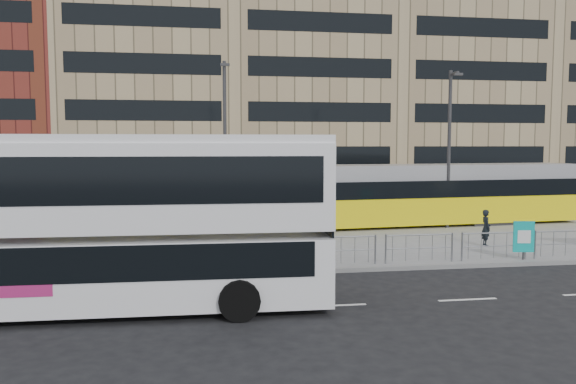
{
  "coord_description": "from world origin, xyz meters",
  "views": [
    {
      "loc": [
        -5.71,
        -19.2,
        4.57
      ],
      "look_at": [
        -1.81,
        6.0,
        2.4
      ],
      "focal_mm": 35.0,
      "sensor_mm": 36.0,
      "label": 1
    }
  ],
  "objects": [
    {
      "name": "ground",
      "position": [
        0.0,
        0.0,
        0.0
      ],
      "size": [
        120.0,
        120.0,
        0.0
      ],
      "primitive_type": "plane",
      "color": "black",
      "rests_on": "ground"
    },
    {
      "name": "plaza",
      "position": [
        0.0,
        12.0,
        0.07
      ],
      "size": [
        64.0,
        24.0,
        0.15
      ],
      "primitive_type": "cube",
      "color": "gray",
      "rests_on": "ground"
    },
    {
      "name": "kerb",
      "position": [
        0.0,
        0.05,
        0.07
      ],
      "size": [
        64.0,
        0.25,
        0.17
      ],
      "primitive_type": "cube",
      "color": "gray",
      "rests_on": "ground"
    },
    {
      "name": "building_row",
      "position": [
        1.55,
        34.27,
        12.91
      ],
      "size": [
        70.4,
        18.4,
        31.2
      ],
      "color": "maroon",
      "rests_on": "ground"
    },
    {
      "name": "pedestrian_barrier",
      "position": [
        2.0,
        0.5,
        0.98
      ],
      "size": [
        32.07,
        0.07,
        1.1
      ],
      "color": "gray",
      "rests_on": "plaza"
    },
    {
      "name": "road_markings",
      "position": [
        1.0,
        -4.0,
        0.01
      ],
      "size": [
        62.0,
        0.12,
        0.01
      ],
      "primitive_type": "cube",
      "color": "white",
      "rests_on": "ground"
    },
    {
      "name": "double_decker_bus",
      "position": [
        -8.25,
        -3.51,
        2.6
      ],
      "size": [
        12.11,
        3.33,
        4.82
      ],
      "rotation": [
        0.0,
        0.0,
        -0.02
      ],
      "color": "white",
      "rests_on": "ground"
    },
    {
      "name": "tram",
      "position": [
        1.2,
        9.48,
        1.81
      ],
      "size": [
        28.26,
        5.04,
        3.32
      ],
      "rotation": [
        0.0,
        0.0,
        0.08
      ],
      "color": "yellow",
      "rests_on": "plaza"
    },
    {
      "name": "ad_panel",
      "position": [
        6.46,
        0.4,
        1.02
      ],
      "size": [
        0.79,
        0.2,
        1.49
      ],
      "rotation": [
        0.0,
        0.0,
        -0.17
      ],
      "color": "#2D2D30",
      "rests_on": "plaza"
    },
    {
      "name": "pedestrian",
      "position": [
        6.52,
        3.4,
        0.94
      ],
      "size": [
        0.45,
        0.62,
        1.58
      ],
      "primitive_type": "imported",
      "rotation": [
        0.0,
        0.0,
        1.44
      ],
      "color": "black",
      "rests_on": "plaza"
    },
    {
      "name": "traffic_light_west",
      "position": [
        -1.8,
        0.68,
        2.12
      ],
      "size": [
        0.23,
        0.25,
        3.1
      ],
      "rotation": [
        0.0,
        0.0,
        0.42
      ],
      "color": "#2D2D30",
      "rests_on": "plaza"
    },
    {
      "name": "lamp_post_west",
      "position": [
        -4.51,
        9.39,
        4.81
      ],
      "size": [
        0.45,
        1.04,
        8.58
      ],
      "color": "#2D2D30",
      "rests_on": "plaza"
    },
    {
      "name": "lamp_post_east",
      "position": [
        7.2,
        8.71,
        4.65
      ],
      "size": [
        0.45,
        1.04,
        8.25
      ],
      "color": "#2D2D30",
      "rests_on": "plaza"
    }
  ]
}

